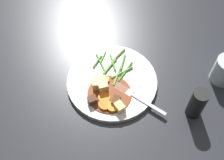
% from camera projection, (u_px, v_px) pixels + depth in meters
% --- Properties ---
extents(ground_plane, '(3.00, 3.00, 0.00)m').
position_uv_depth(ground_plane, '(112.00, 83.00, 0.86)').
color(ground_plane, '#26282D').
extents(dinner_plate, '(0.28, 0.28, 0.02)m').
position_uv_depth(dinner_plate, '(112.00, 81.00, 0.85)').
color(dinner_plate, white).
rests_on(dinner_plate, ground_plane).
extents(stew_sauce, '(0.13, 0.13, 0.00)m').
position_uv_depth(stew_sauce, '(109.00, 94.00, 0.82)').
color(stew_sauce, brown).
rests_on(stew_sauce, dinner_plate).
extents(carrot_slice_0, '(0.04, 0.04, 0.01)m').
position_uv_depth(carrot_slice_0, '(104.00, 80.00, 0.84)').
color(carrot_slice_0, orange).
rests_on(carrot_slice_0, dinner_plate).
extents(carrot_slice_1, '(0.04, 0.04, 0.01)m').
position_uv_depth(carrot_slice_1, '(112.00, 107.00, 0.79)').
color(carrot_slice_1, orange).
rests_on(carrot_slice_1, dinner_plate).
extents(carrot_slice_2, '(0.04, 0.04, 0.01)m').
position_uv_depth(carrot_slice_2, '(104.00, 97.00, 0.81)').
color(carrot_slice_2, orange).
rests_on(carrot_slice_2, dinner_plate).
extents(carrot_slice_3, '(0.05, 0.05, 0.01)m').
position_uv_depth(carrot_slice_3, '(105.00, 105.00, 0.79)').
color(carrot_slice_3, orange).
rests_on(carrot_slice_3, dinner_plate).
extents(potato_chunk_0, '(0.04, 0.03, 0.02)m').
position_uv_depth(potato_chunk_0, '(119.00, 107.00, 0.78)').
color(potato_chunk_0, '#E5CC7A').
rests_on(potato_chunk_0, dinner_plate).
extents(potato_chunk_1, '(0.03, 0.03, 0.03)m').
position_uv_depth(potato_chunk_1, '(103.00, 86.00, 0.82)').
color(potato_chunk_1, '#EAD68C').
rests_on(potato_chunk_1, dinner_plate).
extents(potato_chunk_2, '(0.04, 0.04, 0.03)m').
position_uv_depth(potato_chunk_2, '(99.00, 83.00, 0.82)').
color(potato_chunk_2, '#EAD68C').
rests_on(potato_chunk_2, dinner_plate).
extents(meat_chunk_0, '(0.04, 0.03, 0.02)m').
position_uv_depth(meat_chunk_0, '(114.00, 101.00, 0.79)').
color(meat_chunk_0, '#56331E').
rests_on(meat_chunk_0, dinner_plate).
extents(meat_chunk_1, '(0.03, 0.03, 0.02)m').
position_uv_depth(meat_chunk_1, '(92.00, 100.00, 0.79)').
color(meat_chunk_1, '#56331E').
rests_on(meat_chunk_1, dinner_plate).
extents(green_bean_0, '(0.06, 0.03, 0.01)m').
position_uv_depth(green_bean_0, '(123.00, 62.00, 0.88)').
color(green_bean_0, '#4C8E33').
rests_on(green_bean_0, dinner_plate).
extents(green_bean_1, '(0.05, 0.03, 0.01)m').
position_uv_depth(green_bean_1, '(103.00, 57.00, 0.89)').
color(green_bean_1, '#66AD42').
rests_on(green_bean_1, dinner_plate).
extents(green_bean_2, '(0.08, 0.04, 0.01)m').
position_uv_depth(green_bean_2, '(118.00, 74.00, 0.85)').
color(green_bean_2, '#66AD42').
rests_on(green_bean_2, dinner_plate).
extents(green_bean_3, '(0.07, 0.03, 0.01)m').
position_uv_depth(green_bean_3, '(101.00, 62.00, 0.88)').
color(green_bean_3, '#4C8E33').
rests_on(green_bean_3, dinner_plate).
extents(green_bean_4, '(0.04, 0.07, 0.01)m').
position_uv_depth(green_bean_4, '(122.00, 73.00, 0.86)').
color(green_bean_4, '#599E38').
rests_on(green_bean_4, dinner_plate).
extents(green_bean_5, '(0.07, 0.01, 0.01)m').
position_uv_depth(green_bean_5, '(113.00, 63.00, 0.88)').
color(green_bean_5, '#4C8E33').
rests_on(green_bean_5, dinner_plate).
extents(green_bean_6, '(0.05, 0.04, 0.01)m').
position_uv_depth(green_bean_6, '(97.00, 61.00, 0.88)').
color(green_bean_6, '#4C8E33').
rests_on(green_bean_6, dinner_plate).
extents(green_bean_7, '(0.05, 0.06, 0.01)m').
position_uv_depth(green_bean_7, '(118.00, 55.00, 0.89)').
color(green_bean_7, '#66AD42').
rests_on(green_bean_7, dinner_plate).
extents(green_bean_8, '(0.07, 0.06, 0.01)m').
position_uv_depth(green_bean_8, '(125.00, 72.00, 0.86)').
color(green_bean_8, '#4C8E33').
rests_on(green_bean_8, dinner_plate).
extents(green_bean_9, '(0.06, 0.05, 0.01)m').
position_uv_depth(green_bean_9, '(111.00, 66.00, 0.87)').
color(green_bean_9, '#66AD42').
rests_on(green_bean_9, dinner_plate).
extents(fork, '(0.13, 0.14, 0.00)m').
position_uv_depth(fork, '(138.00, 98.00, 0.81)').
color(fork, silver).
rests_on(fork, dinner_plate).
extents(pepper_mill, '(0.04, 0.04, 0.10)m').
position_uv_depth(pepper_mill, '(197.00, 104.00, 0.76)').
color(pepper_mill, black).
rests_on(pepper_mill, ground_plane).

